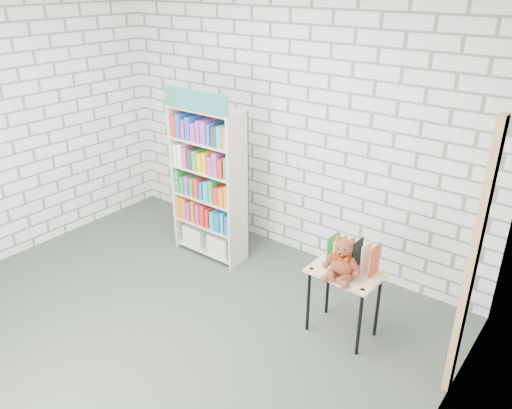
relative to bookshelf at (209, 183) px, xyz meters
The scene contains 7 objects.
ground 1.68m from the bookshelf, 68.43° to the right, with size 4.50×4.50×0.00m, color #3C473B.
room_shell 1.74m from the bookshelf, 68.43° to the right, with size 4.52×4.02×2.81m.
bookshelf is the anchor object (origin of this frame).
display_table 1.87m from the bookshelf, 10.75° to the right, with size 0.59×0.42×0.62m.
table_books 1.84m from the bookshelf, ahead, with size 0.41×0.19×0.24m.
teddy_bear 1.87m from the bookshelf, 13.50° to the right, with size 0.32×0.30×0.34m.
door_trim 2.80m from the bookshelf, ahead, with size 0.05×0.12×2.10m, color tan.
Camera 1 is at (2.82, -2.20, 2.85)m, focal length 35.00 mm.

